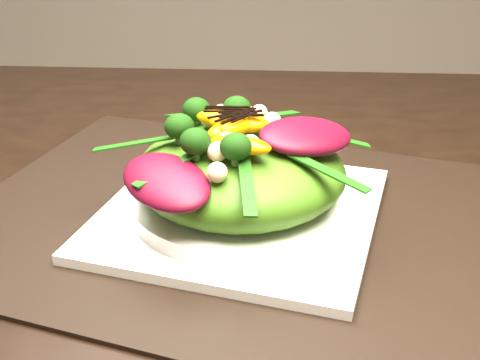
# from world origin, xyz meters

# --- Properties ---
(dining_table) EXTENTS (1.60, 0.90, 0.75)m
(dining_table) POSITION_xyz_m (0.00, 0.00, 0.73)
(dining_table) COLOR black
(dining_table) RESTS_ON floor
(placemat) EXTENTS (0.64, 0.55, 0.00)m
(placemat) POSITION_xyz_m (0.20, -0.07, 0.75)
(placemat) COLOR black
(placemat) RESTS_ON dining_table
(plate_base) EXTENTS (0.32, 0.32, 0.01)m
(plate_base) POSITION_xyz_m (0.20, -0.07, 0.76)
(plate_base) COLOR white
(plate_base) RESTS_ON placemat
(salad_bowl) EXTENTS (0.24, 0.24, 0.02)m
(salad_bowl) POSITION_xyz_m (0.20, -0.07, 0.77)
(salad_bowl) COLOR white
(salad_bowl) RESTS_ON plate_base
(lettuce_mound) EXTENTS (0.26, 0.26, 0.07)m
(lettuce_mound) POSITION_xyz_m (0.20, -0.07, 0.80)
(lettuce_mound) COLOR #416B13
(lettuce_mound) RESTS_ON salad_bowl
(radicchio_leaf) EXTENTS (0.11, 0.11, 0.02)m
(radicchio_leaf) POSITION_xyz_m (0.26, -0.07, 0.84)
(radicchio_leaf) COLOR #490717
(radicchio_leaf) RESTS_ON lettuce_mound
(orange_segment) EXTENTS (0.06, 0.03, 0.02)m
(orange_segment) POSITION_xyz_m (0.19, -0.04, 0.85)
(orange_segment) COLOR #D86F03
(orange_segment) RESTS_ON lettuce_mound
(broccoli_floret) EXTENTS (0.04, 0.04, 0.04)m
(broccoli_floret) POSITION_xyz_m (0.13, -0.05, 0.85)
(broccoli_floret) COLOR black
(broccoli_floret) RESTS_ON lettuce_mound
(macadamia_nut) EXTENTS (0.02, 0.02, 0.02)m
(macadamia_nut) POSITION_xyz_m (0.24, -0.11, 0.84)
(macadamia_nut) COLOR beige
(macadamia_nut) RESTS_ON lettuce_mound
(balsamic_drizzle) EXTENTS (0.04, 0.01, 0.00)m
(balsamic_drizzle) POSITION_xyz_m (0.19, -0.04, 0.85)
(balsamic_drizzle) COLOR black
(balsamic_drizzle) RESTS_ON orange_segment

